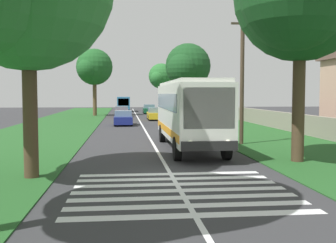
{
  "coord_description": "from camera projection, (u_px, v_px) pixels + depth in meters",
  "views": [
    {
      "loc": [
        -15.1,
        1.75,
        3.05
      ],
      "look_at": [
        6.35,
        -0.54,
        1.6
      ],
      "focal_mm": 44.19,
      "sensor_mm": 36.0,
      "label": 1
    }
  ],
  "objects": [
    {
      "name": "roadside_wall",
      "position": [
        276.0,
        120.0,
        36.39
      ],
      "size": [
        70.0,
        0.4,
        1.47
      ],
      "primitive_type": "cube",
      "color": "gray",
      "rests_on": "grass_verge_right"
    },
    {
      "name": "ground",
      "position": [
        172.0,
        176.0,
        15.37
      ],
      "size": [
        160.0,
        160.0,
        0.0
      ],
      "primitive_type": "plane",
      "color": "#333335"
    },
    {
      "name": "grass_verge_left",
      "position": [
        33.0,
        136.0,
        29.38
      ],
      "size": [
        120.0,
        8.0,
        0.04
      ],
      "primitive_type": "cube",
      "color": "#235623",
      "rests_on": "ground"
    },
    {
      "name": "grass_verge_right",
      "position": [
        257.0,
        134.0,
        31.12
      ],
      "size": [
        120.0,
        8.0,
        0.04
      ],
      "primitive_type": "cube",
      "color": "#235623",
      "rests_on": "ground"
    },
    {
      "name": "trailing_car_1",
      "position": [
        155.0,
        114.0,
        48.32
      ],
      "size": [
        4.3,
        1.78,
        1.43
      ],
      "color": "gold",
      "rests_on": "ground"
    },
    {
      "name": "trailing_car_3",
      "position": [
        149.0,
        109.0,
        63.55
      ],
      "size": [
        4.3,
        1.78,
        1.43
      ],
      "color": "#145933",
      "rests_on": "ground"
    },
    {
      "name": "trailing_car_2",
      "position": [
        122.0,
        112.0,
        54.36
      ],
      "size": [
        4.3,
        1.78,
        1.43
      ],
      "color": "#B21E1E",
      "rests_on": "ground"
    },
    {
      "name": "roadside_tree_left_2",
      "position": [
        94.0,
        68.0,
        56.88
      ],
      "size": [
        5.7,
        5.0,
        9.22
      ],
      "color": "brown",
      "rests_on": "grass_verge_left"
    },
    {
      "name": "centre_line",
      "position": [
        148.0,
        135.0,
        30.25
      ],
      "size": [
        110.0,
        0.16,
        0.01
      ],
      "primitive_type": "cube",
      "color": "silver",
      "rests_on": "ground"
    },
    {
      "name": "coach_bus",
      "position": [
        189.0,
        110.0,
        22.74
      ],
      "size": [
        11.16,
        2.62,
        3.73
      ],
      "color": "silver",
      "rests_on": "ground"
    },
    {
      "name": "utility_pole",
      "position": [
        242.0,
        77.0,
        24.6
      ],
      "size": [
        0.24,
        1.4,
        7.76
      ],
      "color": "#473828",
      "rests_on": "grass_verge_right"
    },
    {
      "name": "trailing_minibus_0",
      "position": [
        123.0,
        103.0,
        71.17
      ],
      "size": [
        6.0,
        2.14,
        2.53
      ],
      "color": "teal",
      "rests_on": "ground"
    },
    {
      "name": "roadside_tree_right_0",
      "position": [
        187.0,
        68.0,
        48.46
      ],
      "size": [
        6.64,
        5.29,
        8.91
      ],
      "color": "brown",
      "rests_on": "grass_verge_right"
    },
    {
      "name": "trailing_car_0",
      "position": [
        123.0,
        118.0,
        40.17
      ],
      "size": [
        4.3,
        1.78,
        1.43
      ],
      "color": "navy",
      "rests_on": "ground"
    },
    {
      "name": "zebra_crossing",
      "position": [
        180.0,
        190.0,
        13.03
      ],
      "size": [
        5.85,
        6.8,
        0.01
      ],
      "color": "silver",
      "rests_on": "ground"
    },
    {
      "name": "roadside_tree_right_1",
      "position": [
        161.0,
        77.0,
        77.85
      ],
      "size": [
        5.53,
        4.77,
        8.74
      ],
      "color": "#3D2D1E",
      "rests_on": "grass_verge_right"
    }
  ]
}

